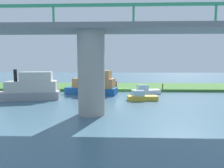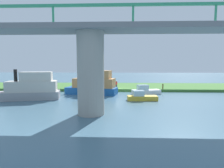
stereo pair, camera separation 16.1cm
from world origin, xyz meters
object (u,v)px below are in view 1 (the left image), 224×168
(mooring_post, at_px, (163,86))
(bridge_pylon, at_px, (91,74))
(houseboat_blue, at_px, (93,85))
(motorboat_white, at_px, (141,97))
(skiff_small, at_px, (145,91))
(motorboat_red, at_px, (31,88))
(person_on_bank, at_px, (116,84))

(mooring_post, bearing_deg, bridge_pylon, 56.37)
(houseboat_blue, relative_size, motorboat_white, 2.12)
(mooring_post, distance_m, skiff_small, 4.89)
(skiff_small, bearing_deg, motorboat_red, 17.25)
(motorboat_red, bearing_deg, mooring_post, -157.97)
(mooring_post, bearing_deg, motorboat_white, 60.42)
(bridge_pylon, relative_size, skiff_small, 1.65)
(person_on_bank, distance_m, skiff_small, 7.39)
(skiff_small, distance_m, motorboat_white, 5.88)
(motorboat_white, bearing_deg, houseboat_blue, -35.02)
(skiff_small, bearing_deg, houseboat_blue, 2.09)
(skiff_small, bearing_deg, bridge_pylon, 61.37)
(bridge_pylon, distance_m, mooring_post, 20.36)
(person_on_bank, bearing_deg, houseboat_blue, 55.14)
(mooring_post, xyz_separation_m, motorboat_white, (5.04, 8.88, -0.48))
(motorboat_red, height_order, skiff_small, motorboat_red)
(person_on_bank, height_order, motorboat_white, person_on_bank)
(mooring_post, bearing_deg, skiff_small, 40.30)
(person_on_bank, distance_m, motorboat_white, 11.71)
(person_on_bank, relative_size, houseboat_blue, 0.15)
(person_on_bank, bearing_deg, motorboat_red, 40.87)
(person_on_bank, relative_size, skiff_small, 0.27)
(bridge_pylon, distance_m, motorboat_white, 10.61)
(bridge_pylon, relative_size, mooring_post, 8.72)
(motorboat_red, xyz_separation_m, motorboat_white, (-16.22, 0.28, -1.14))
(person_on_bank, xyz_separation_m, mooring_post, (-8.80, 2.18, -0.22))
(bridge_pylon, height_order, skiff_small, bridge_pylon)
(bridge_pylon, distance_m, person_on_bank, 19.30)
(bridge_pylon, xyz_separation_m, motorboat_red, (10.13, -8.13, -2.58))
(skiff_small, height_order, houseboat_blue, houseboat_blue)
(motorboat_white, bearing_deg, motorboat_red, -0.98)
(motorboat_red, height_order, motorboat_white, motorboat_red)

